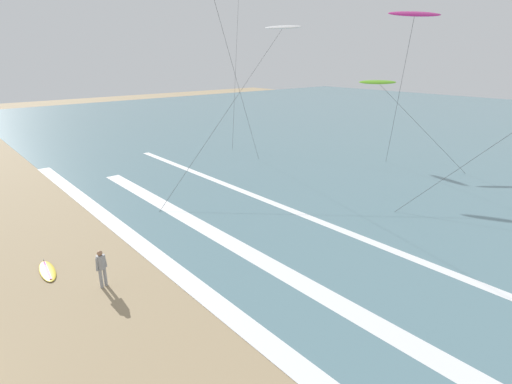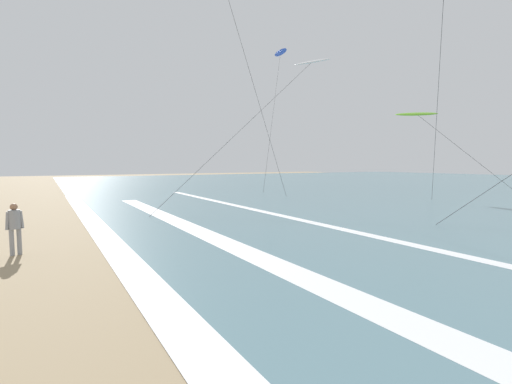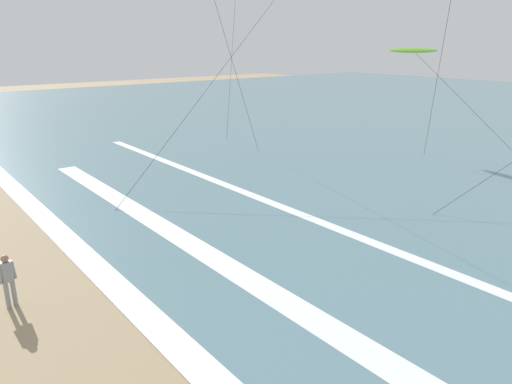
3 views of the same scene
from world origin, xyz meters
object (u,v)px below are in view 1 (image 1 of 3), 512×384
(surfboard_near_water, at_px, (47,271))
(kite_lime_high_right, at_px, (378,82))
(kite_magenta_distant_high, at_px, (415,16))
(kite_white_mid_center, at_px, (283,28))
(surfer_foreground_main, at_px, (101,265))

(surfboard_near_water, distance_m, kite_lime_high_right, 28.97)
(surfboard_near_water, bearing_deg, kite_magenta_distant_high, 76.19)
(surfboard_near_water, height_order, kite_lime_high_right, kite_lime_high_right)
(kite_white_mid_center, bearing_deg, kite_magenta_distant_high, -9.86)
(kite_white_mid_center, height_order, kite_magenta_distant_high, kite_white_mid_center)
(surfer_foreground_main, xyz_separation_m, surfboard_near_water, (-2.71, -1.45, -0.91))
(kite_lime_high_right, distance_m, kite_white_mid_center, 9.36)
(surfer_foreground_main, distance_m, kite_white_mid_center, 24.89)
(kite_white_mid_center, xyz_separation_m, kite_magenta_distant_high, (12.83, -2.23, -0.01))
(surfer_foreground_main, height_order, surfboard_near_water, surfer_foreground_main)
(kite_lime_high_right, height_order, kite_white_mid_center, kite_white_mid_center)
(kite_white_mid_center, distance_m, kite_magenta_distant_high, 13.03)
(kite_lime_high_right, bearing_deg, kite_white_mid_center, -128.18)
(kite_white_mid_center, bearing_deg, kite_lime_high_right, 51.82)
(kite_magenta_distant_high, bearing_deg, kite_white_mid_center, 170.14)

